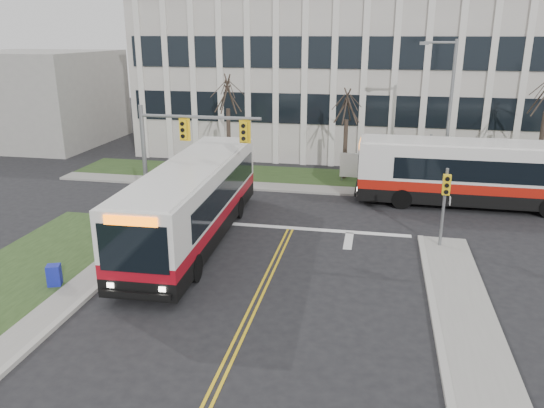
{
  "coord_description": "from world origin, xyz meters",
  "views": [
    {
      "loc": [
        4.03,
        -16.92,
        9.53
      ],
      "look_at": [
        -0.53,
        5.88,
        2.0
      ],
      "focal_mm": 35.0,
      "sensor_mm": 36.0,
      "label": 1
    }
  ],
  "objects": [
    {
      "name": "building_annex",
      "position": [
        -26.0,
        26.0,
        4.0
      ],
      "size": [
        12.0,
        12.0,
        8.0
      ],
      "primitive_type": "cube",
      "color": "#9E9B93",
      "rests_on": "ground"
    },
    {
      "name": "tree_left",
      "position": [
        -6.0,
        18.0,
        5.51
      ],
      "size": [
        1.8,
        1.8,
        7.7
      ],
      "color": "#42352B",
      "rests_on": "ground"
    },
    {
      "name": "streetlight",
      "position": [
        8.03,
        16.2,
        5.19
      ],
      "size": [
        2.15,
        0.25,
        9.2
      ],
      "color": "slate",
      "rests_on": "ground"
    },
    {
      "name": "office_building",
      "position": [
        5.0,
        30.0,
        6.0
      ],
      "size": [
        40.0,
        16.0,
        12.0
      ],
      "primitive_type": "cube",
      "color": "beige",
      "rests_on": "ground"
    },
    {
      "name": "ground",
      "position": [
        0.0,
        0.0,
        0.0
      ],
      "size": [
        120.0,
        120.0,
        0.0
      ],
      "primitive_type": "plane",
      "color": "black",
      "rests_on": "ground"
    },
    {
      "name": "bus_main",
      "position": [
        -4.29,
        5.74,
        1.84
      ],
      "size": [
        3.43,
        13.87,
        3.68
      ],
      "primitive_type": null,
      "rotation": [
        0.0,
        0.0,
        0.03
      ],
      "color": "silver",
      "rests_on": "ground"
    },
    {
      "name": "tree_mid",
      "position": [
        2.0,
        18.2,
        4.88
      ],
      "size": [
        1.8,
        1.8,
        6.82
      ],
      "color": "#42352B",
      "rests_on": "ground"
    },
    {
      "name": "newspaper_box_blue",
      "position": [
        -7.98,
        -0.18,
        0.47
      ],
      "size": [
        0.62,
        0.6,
        0.95
      ],
      "primitive_type": "cube",
      "rotation": [
        0.0,
        0.0,
        0.35
      ],
      "color": "#161F9B",
      "rests_on": "ground"
    },
    {
      "name": "building_lawn",
      "position": [
        5.0,
        18.0,
        0.06
      ],
      "size": [
        44.0,
        5.0,
        0.12
      ],
      "primitive_type": "cube",
      "color": "#28401B",
      "rests_on": "ground"
    },
    {
      "name": "sidewalk_cross",
      "position": [
        5.0,
        15.2,
        0.07
      ],
      "size": [
        44.0,
        1.6,
        0.14
      ],
      "primitive_type": "cube",
      "color": "#9E9B93",
      "rests_on": "ground"
    },
    {
      "name": "signal_pole_far",
      "position": [
        7.2,
        15.4,
        2.5
      ],
      "size": [
        0.34,
        0.39,
        3.8
      ],
      "color": "slate",
      "rests_on": "ground"
    },
    {
      "name": "mast_arm_signal",
      "position": [
        -5.62,
        7.16,
        4.26
      ],
      "size": [
        6.11,
        0.38,
        6.2
      ],
      "color": "slate",
      "rests_on": "ground"
    },
    {
      "name": "signal_pole_near",
      "position": [
        7.2,
        6.9,
        2.5
      ],
      "size": [
        0.34,
        0.39,
        3.8
      ],
      "color": "slate",
      "rests_on": "ground"
    },
    {
      "name": "bus_cross",
      "position": [
        9.98,
        13.88,
        1.83
      ],
      "size": [
        13.73,
        3.08,
        3.65
      ],
      "primitive_type": null,
      "rotation": [
        0.0,
        0.0,
        -1.58
      ],
      "color": "silver",
      "rests_on": "ground"
    },
    {
      "name": "directory_sign",
      "position": [
        2.5,
        17.5,
        1.17
      ],
      "size": [
        1.5,
        0.12,
        2.0
      ],
      "color": "slate",
      "rests_on": "ground"
    }
  ]
}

